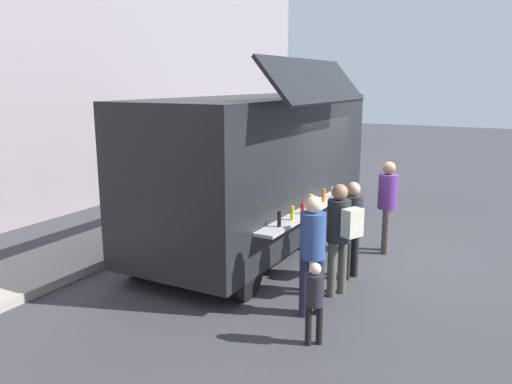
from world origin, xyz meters
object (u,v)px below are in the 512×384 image
object	(u,v)px
customer_rear_waiting	(312,245)
child_near_queue	(315,296)
food_truck_main	(258,167)
trash_bin	(251,179)
customer_extra_browsing	(387,199)
customer_front_ordering	(352,222)
customer_mid_with_backpack	(340,229)

from	to	relation	value
customer_rear_waiting	child_near_queue	world-z (taller)	customer_rear_waiting
child_near_queue	customer_rear_waiting	bearing A→B (deg)	-13.93
food_truck_main	child_near_queue	distance (m)	4.05
trash_bin	customer_extra_browsing	world-z (taller)	customer_extra_browsing
customer_front_ordering	customer_extra_browsing	world-z (taller)	customer_extra_browsing
trash_bin	customer_front_ordering	distance (m)	6.54
customer_rear_waiting	customer_extra_browsing	world-z (taller)	customer_extra_browsing
trash_bin	child_near_queue	distance (m)	8.54
trash_bin	customer_mid_with_backpack	distance (m)	7.16
customer_front_ordering	child_near_queue	world-z (taller)	customer_front_ordering
customer_rear_waiting	child_near_queue	xyz separation A→B (m)	(-0.75, -0.34, -0.39)
child_near_queue	food_truck_main	bearing A→B (deg)	-0.26
customer_mid_with_backpack	customer_rear_waiting	size ratio (longest dim) A/B	1.01
customer_front_ordering	customer_rear_waiting	xyz separation A→B (m)	(-1.58, 0.05, 0.06)
trash_bin	customer_rear_waiting	world-z (taller)	customer_rear_waiting
customer_front_ordering	customer_rear_waiting	distance (m)	1.59
food_truck_main	trash_bin	size ratio (longest dim) A/B	6.15
trash_bin	customer_front_ordering	size ratio (longest dim) A/B	0.60
food_truck_main	customer_extra_browsing	distance (m)	2.53
customer_rear_waiting	customer_extra_browsing	bearing A→B (deg)	-51.15
customer_front_ordering	customer_extra_browsing	size ratio (longest dim) A/B	0.93
trash_bin	customer_mid_with_backpack	world-z (taller)	customer_mid_with_backpack
trash_bin	customer_mid_with_backpack	xyz separation A→B (m)	(-5.53, -4.52, 0.57)
customer_mid_with_backpack	customer_extra_browsing	distance (m)	2.37
customer_front_ordering	child_near_queue	size ratio (longest dim) A/B	1.52
customer_extra_browsing	customer_front_ordering	bearing A→B (deg)	68.54
customer_mid_with_backpack	customer_extra_browsing	bearing A→B (deg)	-67.84
food_truck_main	customer_mid_with_backpack	world-z (taller)	food_truck_main
customer_extra_browsing	trash_bin	bearing A→B (deg)	-48.94
food_truck_main	child_near_queue	bearing A→B (deg)	-141.65
food_truck_main	customer_front_ordering	xyz separation A→B (m)	(-0.77, -2.13, -0.63)
customer_mid_with_backpack	child_near_queue	bearing A→B (deg)	123.08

